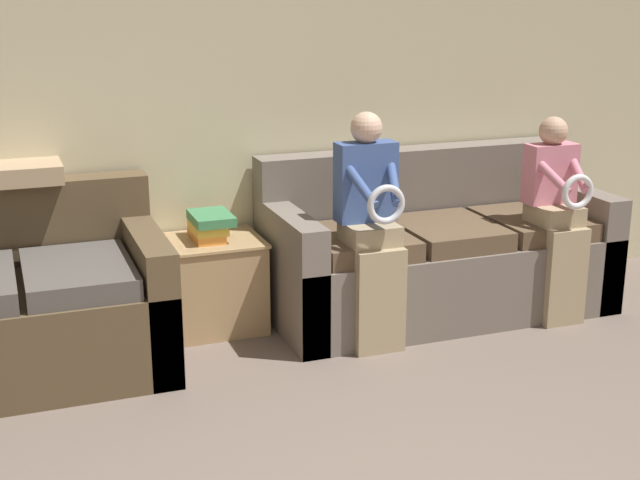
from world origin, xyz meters
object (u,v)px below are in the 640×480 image
child_right_seated (557,211)px  side_shelf (211,283)px  couch_side (22,308)px  child_left_seated (372,222)px  book_stack (209,225)px  couch_main (435,255)px  throw_pillow (24,172)px

child_right_seated → side_shelf: (-1.95, 0.53, -0.38)m
couch_side → child_left_seated: (1.81, -0.30, 0.36)m
book_stack → couch_main: bearing=-7.0°
couch_side → child_right_seated: 3.03m
child_left_seated → side_shelf: (-0.77, 0.53, -0.42)m
child_right_seated → book_stack: bearing=164.5°
side_shelf → throw_pillow: bearing=172.1°
couch_main → throw_pillow: throw_pillow is taller
couch_side → child_left_seated: 1.88m
couch_side → child_right_seated: (2.99, -0.31, 0.32)m
couch_main → side_shelf: (-1.36, 0.16, -0.07)m
side_shelf → child_right_seated: bearing=-15.4°
couch_main → child_left_seated: 0.78m
side_shelf → book_stack: book_stack is taller
couch_side → book_stack: (1.05, 0.23, 0.28)m
child_left_seated → book_stack: child_left_seated is taller
side_shelf → book_stack: bearing=94.7°
child_left_seated → book_stack: (-0.77, 0.53, -0.08)m
couch_main → book_stack: bearing=173.0°
couch_main → book_stack: size_ratio=6.46×
child_left_seated → side_shelf: bearing=145.5°
couch_main → throw_pillow: (-2.32, 0.30, 0.63)m
child_right_seated → book_stack: 2.02m
side_shelf → book_stack: (-0.00, 0.00, 0.34)m
child_left_seated → couch_main: bearing=31.8°
child_left_seated → throw_pillow: child_left_seated is taller
child_right_seated → throw_pillow: 3.00m
child_left_seated → child_right_seated: 1.18m
couch_main → child_right_seated: bearing=-32.3°
child_left_seated → book_stack: size_ratio=4.03×
couch_main → child_left_seated: child_left_seated is taller
couch_side → child_right_seated: size_ratio=1.21×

